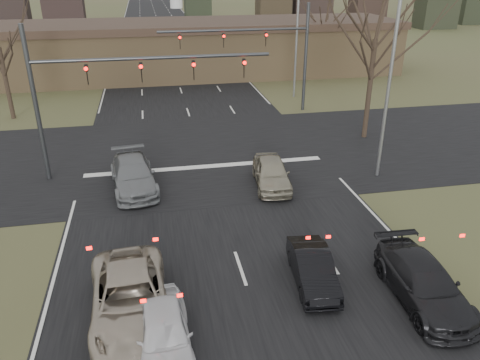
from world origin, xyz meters
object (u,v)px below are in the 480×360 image
(building, at_px, (194,48))
(car_black_hatch, at_px, (313,268))
(car_grey_ahead, at_px, (133,175))
(mast_arm_near, at_px, (101,82))
(streetlight_right_far, at_px, (295,30))
(car_silver_suv, at_px, (130,298))
(car_silver_ahead, at_px, (271,173))
(mast_arm_far, at_px, (270,46))
(streetlight_right_near, at_px, (387,73))
(car_white_sedan, at_px, (164,332))
(car_charcoal_sedan, at_px, (423,283))

(building, height_order, car_black_hatch, building)
(car_grey_ahead, bearing_deg, car_black_hatch, -61.98)
(mast_arm_near, height_order, streetlight_right_far, streetlight_right_far)
(car_silver_suv, height_order, car_silver_ahead, car_silver_suv)
(mast_arm_far, height_order, car_black_hatch, mast_arm_far)
(mast_arm_far, height_order, car_grey_ahead, mast_arm_far)
(building, relative_size, car_silver_ahead, 9.92)
(streetlight_right_near, height_order, car_black_hatch, streetlight_right_near)
(mast_arm_near, xyz_separation_m, streetlight_right_near, (14.05, -3.00, 0.51))
(car_white_sedan, distance_m, car_black_hatch, 5.85)
(streetlight_right_far, height_order, car_silver_suv, streetlight_right_far)
(building, xyz_separation_m, car_silver_suv, (-6.00, -36.92, -1.92))
(building, height_order, car_white_sedan, building)
(car_grey_ahead, bearing_deg, car_silver_ahead, -15.18)
(streetlight_right_far, height_order, car_black_hatch, streetlight_right_far)
(mast_arm_far, height_order, car_silver_ahead, mast_arm_far)
(building, height_order, mast_arm_near, mast_arm_near)
(mast_arm_far, distance_m, car_silver_suv, 24.54)
(streetlight_right_far, bearing_deg, car_silver_suv, -117.21)
(streetlight_right_near, height_order, streetlight_right_far, same)
(streetlight_right_far, relative_size, car_white_sedan, 2.54)
(mast_arm_far, relative_size, car_silver_suv, 2.06)
(car_grey_ahead, bearing_deg, car_white_sedan, -91.53)
(car_black_hatch, xyz_separation_m, car_grey_ahead, (-6.38, 9.29, 0.14))
(mast_arm_near, height_order, car_silver_ahead, mast_arm_near)
(mast_arm_near, height_order, car_white_sedan, mast_arm_near)
(car_charcoal_sedan, bearing_deg, mast_arm_far, 91.40)
(car_white_sedan, distance_m, car_grey_ahead, 11.62)
(car_silver_suv, distance_m, car_grey_ahead, 9.88)
(car_charcoal_sedan, bearing_deg, streetlight_right_near, 75.33)
(streetlight_right_near, bearing_deg, car_white_sedan, -138.09)
(mast_arm_near, relative_size, car_charcoal_sedan, 2.52)
(mast_arm_near, distance_m, car_grey_ahead, 4.94)
(mast_arm_near, relative_size, streetlight_right_far, 1.21)
(building, bearing_deg, streetlight_right_far, -56.35)
(car_black_hatch, bearing_deg, car_grey_ahead, 130.72)
(car_charcoal_sedan, xyz_separation_m, car_silver_ahead, (-2.74, 9.86, 0.03))
(building, bearing_deg, car_white_sedan, -97.38)
(building, xyz_separation_m, car_charcoal_sedan, (3.74, -37.96, -1.97))
(streetlight_right_far, bearing_deg, building, 123.65)
(mast_arm_near, bearing_deg, car_charcoal_sedan, -49.76)
(car_silver_suv, distance_m, car_charcoal_sedan, 9.80)
(car_grey_ahead, bearing_deg, streetlight_right_near, -10.77)
(streetlight_right_far, relative_size, car_silver_suv, 1.86)
(mast_arm_far, distance_m, car_silver_ahead, 14.15)
(car_charcoal_sedan, relative_size, car_silver_ahead, 1.12)
(mast_arm_far, height_order, car_white_sedan, mast_arm_far)
(car_black_hatch, height_order, car_grey_ahead, car_grey_ahead)
(streetlight_right_far, bearing_deg, mast_arm_far, -128.11)
(building, height_order, car_grey_ahead, building)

